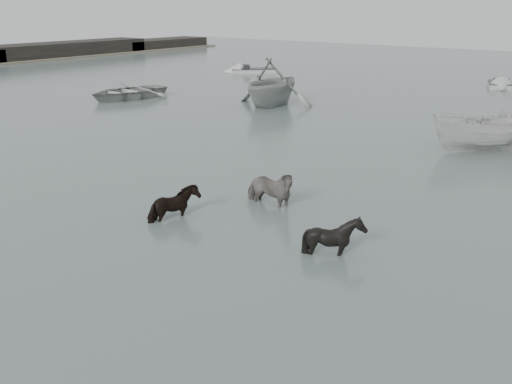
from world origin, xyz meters
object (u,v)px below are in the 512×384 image
Objects in this scene: pony_dark at (174,198)px; rowboat_lead at (127,90)px; pony_pinto at (269,181)px; pony_black at (335,228)px.

rowboat_lead is (-18.58, 14.09, -0.11)m from pony_dark.
rowboat_lead is (-20.11, 11.38, -0.24)m from pony_pinto.
pony_pinto is at bearing -22.93° from rowboat_lead.
pony_black is (3.53, -2.00, -0.09)m from pony_pinto.
pony_dark is at bearing 146.94° from pony_pinto.
pony_pinto is 1.33× the size of pony_black.
pony_black is 27.17m from rowboat_lead.
pony_black reaches higher than rowboat_lead.
pony_pinto is 0.35× the size of rowboat_lead.
pony_pinto is 23.11m from rowboat_lead.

